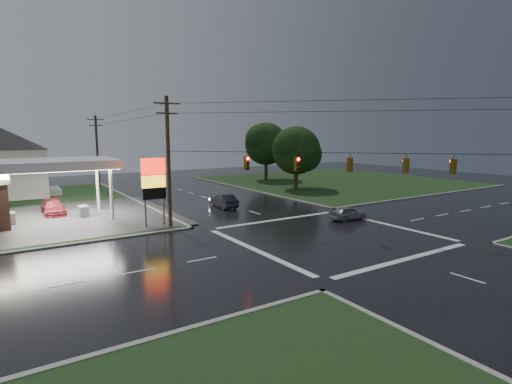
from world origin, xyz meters
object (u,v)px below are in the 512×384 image
tree_ne_far (267,144)px  car_pump (53,208)px  pylon_sign (154,180)px  car_north (224,201)px  car_crossing (348,213)px  tree_ne_near (297,151)px  utility_pole_nw (168,160)px  utility_pole_n (97,151)px  house_near (4,162)px

tree_ne_far → car_pump: (-34.42, -13.13, -5.48)m
pylon_sign → car_pump: pylon_sign is taller
car_north → car_crossing: size_ratio=1.19×
pylon_sign → tree_ne_near: 27.23m
pylon_sign → car_north: bearing=27.2°
car_north → car_crossing: car_north is taller
utility_pole_nw → car_north: bearing=34.9°
utility_pole_nw → car_pump: size_ratio=2.30×
utility_pole_nw → tree_ne_far: size_ratio=1.12×
tree_ne_far → car_pump: size_ratio=2.05×
utility_pole_n → house_near: bearing=-170.1°
car_pump → utility_pole_n: bearing=64.7°
utility_pole_n → house_near: utility_pole_n is taller
utility_pole_nw → house_near: bearing=113.4°
car_crossing → tree_ne_far: bearing=-16.0°
house_near → utility_pole_n: bearing=9.9°
pylon_sign → tree_ne_far: bearing=40.4°
pylon_sign → house_near: (-10.45, 25.50, 0.39)m
tree_ne_near → car_pump: size_ratio=1.87×
utility_pole_nw → tree_ne_far: (26.65, 24.49, 0.46)m
car_pump → utility_pole_nw: bearing=-56.5°
utility_pole_n → car_pump: size_ratio=2.19×
car_pump → pylon_sign: bearing=-57.7°
car_crossing → car_pump: size_ratio=0.77×
house_near → utility_pole_nw: bearing=-66.6°
pylon_sign → car_crossing: size_ratio=1.63×
pylon_sign → tree_ne_far: (27.65, 23.49, 2.17)m
tree_ne_near → car_north: tree_ne_near is taller
utility_pole_nw → house_near: size_ratio=1.00×
utility_pole_nw → tree_ne_near: utility_pole_nw is taller
car_crossing → tree_ne_near: bearing=-20.1°
utility_pole_n → tree_ne_near: bearing=-34.1°
utility_pole_n → tree_ne_near: 28.55m
utility_pole_n → tree_ne_far: bearing=-8.5°
tree_ne_far → tree_ne_near: bearing=-104.1°
house_near → tree_ne_far: (38.10, -2.01, 1.77)m
tree_ne_near → pylon_sign: bearing=-155.0°
car_crossing → car_pump: bearing=57.6°
utility_pole_nw → car_crossing: bearing=-21.5°
car_north → car_crossing: (6.86, -11.69, -0.10)m
pylon_sign → car_crossing: pylon_sign is taller
pylon_sign → car_north: pylon_sign is taller
tree_ne_near → tree_ne_far: 12.39m
tree_ne_far → car_pump: tree_ne_far is taller
car_crossing → car_pump: 28.68m
car_pump → house_near: bearing=102.8°
pylon_sign → tree_ne_far: size_ratio=0.61×
pylon_sign → car_pump: bearing=123.1°
tree_ne_near → car_north: size_ratio=2.04×
utility_pole_nw → house_near: utility_pole_nw is taller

